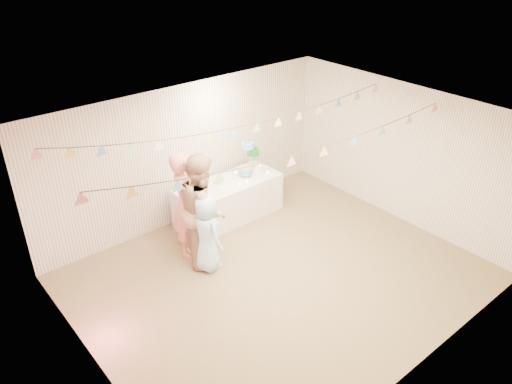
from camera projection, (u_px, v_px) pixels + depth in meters
floor at (278, 277)px, 8.04m from camera, size 6.00×6.00×0.00m
ceiling at (282, 125)px, 6.78m from camera, size 6.00×6.00×0.00m
back_wall at (188, 154)px, 9.09m from camera, size 6.00×6.00×0.00m
front_wall at (427, 292)px, 5.73m from camera, size 6.00×6.00×0.00m
left_wall at (87, 292)px, 5.73m from camera, size 5.00×5.00×0.00m
right_wall at (402, 154)px, 9.10m from camera, size 5.00×5.00×0.00m
table at (229, 200)px, 9.45m from camera, size 2.04×0.82×0.76m
cake_stand at (249, 158)px, 9.45m from camera, size 0.60×0.35×0.67m
cake_bottom at (245, 173)px, 9.45m from camera, size 0.31×0.31×0.15m
cake_middle at (254, 153)px, 9.61m from camera, size 0.27×0.27×0.22m
cake_top_tier at (248, 145)px, 9.26m from camera, size 0.25×0.25×0.19m
platter at (209, 191)px, 8.97m from camera, size 0.37×0.37×0.02m
posy at (219, 181)px, 9.17m from camera, size 0.14×0.14×0.16m
person_adult_a at (186, 204)px, 8.21m from camera, size 0.76×0.82×1.87m
person_adult_b at (202, 209)px, 8.04m from camera, size 1.09×1.17×1.92m
person_child at (206, 233)px, 7.95m from camera, size 0.43×0.65×1.34m
bunting_back at (233, 120)px, 7.64m from camera, size 5.60×1.10×0.40m
bunting_front at (292, 149)px, 6.78m from camera, size 5.60×0.90×0.36m
tealight_0 at (197, 198)px, 8.71m from camera, size 0.04×0.04×0.03m
tealight_1 at (207, 184)px, 9.18m from camera, size 0.04×0.04×0.03m
tealight_2 at (240, 184)px, 9.17m from camera, size 0.04×0.04×0.03m
tealight_3 at (236, 172)px, 9.60m from camera, size 0.04×0.04×0.03m
tealight_4 at (268, 172)px, 9.60m from camera, size 0.04×0.04×0.03m
tealight_5 at (260, 165)px, 9.86m from camera, size 0.04×0.04×0.03m
tealight_6 at (247, 181)px, 9.26m from camera, size 0.04×0.04×0.03m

